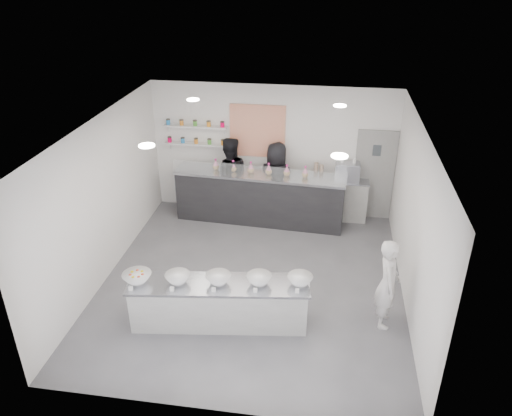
{
  "coord_description": "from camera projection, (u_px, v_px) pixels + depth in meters",
  "views": [
    {
      "loc": [
        1.23,
        -7.6,
        5.5
      ],
      "look_at": [
        0.01,
        0.4,
        1.35
      ],
      "focal_mm": 35.0,
      "sensor_mm": 36.0,
      "label": 1
    }
  ],
  "objects": [
    {
      "name": "staff_right",
      "position": [
        276.0,
        181.0,
        11.25
      ],
      "size": [
        0.98,
        0.74,
        1.81
      ],
      "primitive_type": "imported",
      "rotation": [
        0.0,
        0.0,
        2.95
      ],
      "color": "black",
      "rests_on": "floor"
    },
    {
      "name": "downlight_1",
      "position": [
        340.0,
        156.0,
        6.93
      ],
      "size": [
        0.24,
        0.24,
        0.02
      ],
      "primitive_type": "cylinder",
      "color": "white",
      "rests_on": "ceiling"
    },
    {
      "name": "prep_counter",
      "position": [
        219.0,
        303.0,
        8.14
      ],
      "size": [
        2.98,
        1.02,
        0.8
      ],
      "primitive_type": "cube",
      "rotation": [
        0.0,
        0.0,
        0.13
      ],
      "color": "#999994",
      "rests_on": "floor"
    },
    {
      "name": "back_bar",
      "position": [
        260.0,
        198.0,
        11.22
      ],
      "size": [
        3.83,
        0.93,
        1.18
      ],
      "primitive_type": "cube",
      "rotation": [
        0.0,
        0.0,
        -0.06
      ],
      "color": "black",
      "rests_on": "floor"
    },
    {
      "name": "prep_bowls",
      "position": [
        218.0,
        279.0,
        7.92
      ],
      "size": [
        3.05,
        0.88,
        0.16
      ],
      "primitive_type": null,
      "rotation": [
        0.0,
        0.0,
        0.13
      ],
      "color": "white",
      "rests_on": "prep_counter"
    },
    {
      "name": "downlight_3",
      "position": [
        340.0,
        106.0,
        9.22
      ],
      "size": [
        0.24,
        0.24,
        0.02
      ],
      "primitive_type": "cylinder",
      "color": "white",
      "rests_on": "ceiling"
    },
    {
      "name": "downlight_0",
      "position": [
        147.0,
        146.0,
        7.31
      ],
      "size": [
        0.24,
        0.24,
        0.02
      ],
      "primitive_type": "cylinder",
      "color": "white",
      "rests_on": "ceiling"
    },
    {
      "name": "pattern_panel",
      "position": [
        257.0,
        131.0,
        11.13
      ],
      "size": [
        1.25,
        0.03,
        1.2
      ],
      "primitive_type": "cube",
      "color": "#EE470C",
      "rests_on": "back_wall"
    },
    {
      "name": "woman_prep",
      "position": [
        388.0,
        284.0,
        7.97
      ],
      "size": [
        0.39,
        0.58,
        1.57
      ],
      "primitive_type": "imported",
      "rotation": [
        0.0,
        0.0,
        1.55
      ],
      "color": "silver",
      "rests_on": "floor"
    },
    {
      "name": "right_wall",
      "position": [
        415.0,
        222.0,
        8.31
      ],
      "size": [
        0.0,
        6.0,
        6.0
      ],
      "primitive_type": "plane",
      "rotation": [
        1.57,
        0.0,
        -1.57
      ],
      "color": "white",
      "rests_on": "floor"
    },
    {
      "name": "espresso_ledge",
      "position": [
        338.0,
        199.0,
        11.38
      ],
      "size": [
        1.3,
        0.41,
        0.97
      ],
      "primitive_type": "cube",
      "color": "#999994",
      "rests_on": "floor"
    },
    {
      "name": "downlight_2",
      "position": [
        193.0,
        100.0,
        9.6
      ],
      "size": [
        0.24,
        0.24,
        0.02
      ],
      "primitive_type": "cylinder",
      "color": "white",
      "rests_on": "ceiling"
    },
    {
      "name": "preserve_jars",
      "position": [
        196.0,
        132.0,
        11.27
      ],
      "size": [
        1.45,
        0.1,
        0.56
      ],
      "primitive_type": null,
      "color": "#F80050",
      "rests_on": "jar_shelf_lower"
    },
    {
      "name": "back_door",
      "position": [
        374.0,
        175.0,
        11.19
      ],
      "size": [
        0.88,
        0.04,
        2.1
      ],
      "primitive_type": "cube",
      "color": "gray",
      "rests_on": "floor"
    },
    {
      "name": "jar_shelf_upper",
      "position": [
        195.0,
        126.0,
        11.22
      ],
      "size": [
        1.45,
        0.22,
        0.04
      ],
      "primitive_type": "cube",
      "color": "silver",
      "rests_on": "back_wall"
    },
    {
      "name": "staff_left",
      "position": [
        229.0,
        177.0,
        11.37
      ],
      "size": [
        1.05,
        0.9,
        1.88
      ],
      "primitive_type": "imported",
      "rotation": [
        0.0,
        0.0,
        3.37
      ],
      "color": "black",
      "rests_on": "floor"
    },
    {
      "name": "cup_stacks",
      "position": [
        319.0,
        171.0,
        11.14
      ],
      "size": [
        0.24,
        0.24,
        0.36
      ],
      "primitive_type": null,
      "color": "gray",
      "rests_on": "espresso_ledge"
    },
    {
      "name": "label_cards",
      "position": [
        207.0,
        301.0,
        7.5
      ],
      "size": [
        2.66,
        0.04,
        0.07
      ],
      "primitive_type": null,
      "color": "white",
      "rests_on": "prep_counter"
    },
    {
      "name": "ceiling",
      "position": [
        252.0,
        128.0,
        7.99
      ],
      "size": [
        6.0,
        6.0,
        0.0
      ],
      "primitive_type": "plane",
      "rotation": [
        3.14,
        0.0,
        0.0
      ],
      "color": "white",
      "rests_on": "floor"
    },
    {
      "name": "back_wall",
      "position": [
        273.0,
        151.0,
        11.31
      ],
      "size": [
        5.5,
        0.0,
        5.5
      ],
      "primitive_type": "plane",
      "rotation": [
        1.57,
        0.0,
        0.0
      ],
      "color": "white",
      "rests_on": "floor"
    },
    {
      "name": "floor",
      "position": [
        252.0,
        281.0,
        9.36
      ],
      "size": [
        6.0,
        6.0,
        0.0
      ],
      "primitive_type": "plane",
      "color": "#515156",
      "rests_on": "ground"
    },
    {
      "name": "jar_shelf_lower",
      "position": [
        196.0,
        144.0,
        11.42
      ],
      "size": [
        1.45,
        0.22,
        0.04
      ],
      "primitive_type": "cube",
      "color": "silver",
      "rests_on": "back_wall"
    },
    {
      "name": "sneeze_guard",
      "position": [
        257.0,
        173.0,
        10.59
      ],
      "size": [
        3.73,
        0.25,
        0.32
      ],
      "primitive_type": "cube",
      "rotation": [
        0.0,
        0.0,
        -0.06
      ],
      "color": "white",
      "rests_on": "back_bar"
    },
    {
      "name": "espresso_machine",
      "position": [
        347.0,
        172.0,
        11.04
      ],
      "size": [
        0.53,
        0.37,
        0.41
      ],
      "primitive_type": "cube",
      "color": "#93969E",
      "rests_on": "espresso_ledge"
    },
    {
      "name": "cookie_bags",
      "position": [
        260.0,
        168.0,
        10.89
      ],
      "size": [
        2.15,
        0.28,
        0.27
      ],
      "primitive_type": null,
      "rotation": [
        0.0,
        0.0,
        -0.06
      ],
      "color": "pink",
      "rests_on": "back_bar"
    },
    {
      "name": "left_wall",
      "position": [
        102.0,
        200.0,
        9.04
      ],
      "size": [
        0.0,
        6.0,
        6.0
      ],
      "primitive_type": "plane",
      "rotation": [
        1.57,
        0.0,
        1.57
      ],
      "color": "white",
      "rests_on": "floor"
    }
  ]
}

